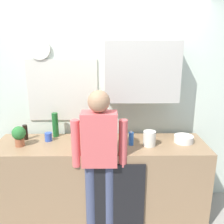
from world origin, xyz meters
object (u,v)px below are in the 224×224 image
(bottle_green_wine, at_px, (55,125))
(cup_blue_mug, at_px, (48,137))
(coffee_maker, at_px, (103,139))
(dish_soap, at_px, (131,138))
(storage_canister, at_px, (149,138))
(person_at_sink, at_px, (100,153))
(bottle_amber_beer, at_px, (87,128))
(potted_plant, at_px, (19,135))
(bottle_dark_sauce, at_px, (25,132))
(mixing_bowl, at_px, (184,139))

(bottle_green_wine, distance_m, cup_blue_mug, 0.19)
(coffee_maker, xyz_separation_m, bottle_green_wine, (-0.59, 0.45, 0.00))
(dish_soap, distance_m, storage_canister, 0.20)
(bottle_green_wine, relative_size, person_at_sink, 0.19)
(cup_blue_mug, distance_m, storage_canister, 1.18)
(bottle_green_wine, height_order, storage_canister, bottle_green_wine)
(coffee_maker, bearing_deg, bottle_amber_beer, 116.30)
(bottle_green_wine, height_order, potted_plant, bottle_green_wine)
(coffee_maker, xyz_separation_m, bottle_dark_sauce, (-0.93, 0.35, -0.06))
(dish_soap, height_order, person_at_sink, person_at_sink)
(coffee_maker, bearing_deg, storage_canister, 15.98)
(potted_plant, bearing_deg, bottle_amber_beer, 19.55)
(potted_plant, distance_m, person_at_sink, 0.94)
(coffee_maker, xyz_separation_m, mixing_bowl, (0.93, 0.24, -0.11))
(bottle_green_wine, relative_size, mixing_bowl, 1.36)
(potted_plant, bearing_deg, coffee_maker, -9.45)
(coffee_maker, bearing_deg, potted_plant, 170.55)
(mixing_bowl, xyz_separation_m, potted_plant, (-1.87, -0.08, 0.09))
(bottle_amber_beer, relative_size, mixing_bowl, 1.05)
(bottle_green_wine, distance_m, storage_canister, 1.15)
(mixing_bowl, height_order, potted_plant, potted_plant)
(bottle_dark_sauce, height_order, person_at_sink, person_at_sink)
(person_at_sink, bearing_deg, bottle_green_wine, 124.47)
(bottle_amber_beer, xyz_separation_m, person_at_sink, (0.17, -0.51, -0.09))
(bottle_amber_beer, distance_m, person_at_sink, 0.54)
(cup_blue_mug, bearing_deg, potted_plant, -153.20)
(coffee_maker, relative_size, bottle_amber_beer, 1.43)
(storage_canister, relative_size, person_at_sink, 0.11)
(dish_soap, bearing_deg, bottle_dark_sauce, 171.98)
(cup_blue_mug, height_order, mixing_bowl, cup_blue_mug)
(mixing_bowl, relative_size, storage_canister, 1.29)
(bottle_dark_sauce, xyz_separation_m, person_at_sink, (0.90, -0.44, -0.06))
(dish_soap, xyz_separation_m, person_at_sink, (-0.35, -0.26, -0.05))
(mixing_bowl, height_order, person_at_sink, person_at_sink)
(bottle_amber_beer, distance_m, potted_plant, 0.77)
(cup_blue_mug, xyz_separation_m, person_at_sink, (0.62, -0.39, -0.02))
(dish_soap, bearing_deg, bottle_amber_beer, 154.86)
(coffee_maker, relative_size, bottle_green_wine, 1.10)
(coffee_maker, distance_m, bottle_amber_beer, 0.46)
(bottle_amber_beer, distance_m, storage_canister, 0.77)
(cup_blue_mug, distance_m, mixing_bowl, 1.58)
(bottle_dark_sauce, distance_m, person_at_sink, 1.00)
(coffee_maker, relative_size, dish_soap, 1.83)
(mixing_bowl, height_order, storage_canister, storage_canister)
(storage_canister, distance_m, person_at_sink, 0.60)
(bottle_dark_sauce, xyz_separation_m, cup_blue_mug, (0.28, -0.05, -0.04))
(mixing_bowl, bearing_deg, dish_soap, -173.55)
(bottle_green_wine, bearing_deg, mixing_bowl, -7.69)
(cup_blue_mug, bearing_deg, coffee_maker, -24.79)
(storage_canister, height_order, person_at_sink, person_at_sink)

